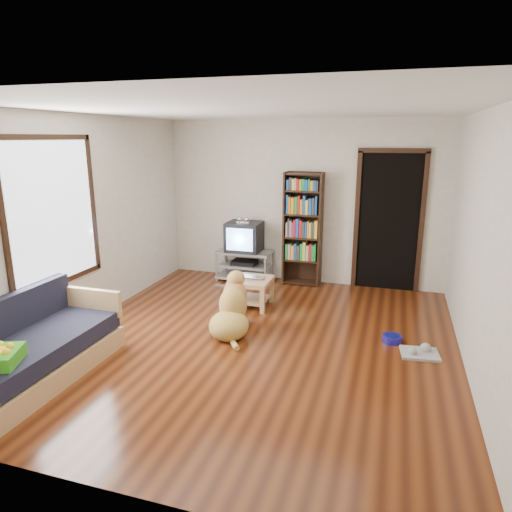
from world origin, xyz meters
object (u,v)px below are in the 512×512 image
(laptop, at_px, (251,278))
(grey_rag, at_px, (420,354))
(tv_stand, at_px, (245,264))
(sofa, at_px, (35,352))
(bookshelf, at_px, (303,223))
(dog, at_px, (232,311))
(coffee_table, at_px, (251,287))
(dog_bowl, at_px, (392,339))
(crt_tv, at_px, (245,236))

(laptop, distance_m, grey_rag, 2.43)
(laptop, height_order, grey_rag, laptop)
(tv_stand, relative_size, sofa, 0.50)
(bookshelf, height_order, dog, bookshelf)
(grey_rag, height_order, coffee_table, coffee_table)
(grey_rag, bearing_deg, coffee_table, 158.25)
(bookshelf, bearing_deg, laptop, -110.49)
(dog_bowl, relative_size, coffee_table, 0.40)
(crt_tv, distance_m, coffee_table, 1.33)
(laptop, xyz_separation_m, dog_bowl, (1.93, -0.61, -0.37))
(bookshelf, distance_m, sofa, 4.26)
(tv_stand, relative_size, bookshelf, 0.50)
(dog, bearing_deg, coffee_table, 93.43)
(dog, bearing_deg, crt_tv, 104.37)
(grey_rag, bearing_deg, crt_tv, 143.00)
(laptop, height_order, dog, dog)
(laptop, xyz_separation_m, crt_tv, (-0.48, 1.18, 0.33))
(tv_stand, distance_m, bookshelf, 1.20)
(bookshelf, height_order, coffee_table, bookshelf)
(dog_bowl, bearing_deg, bookshelf, 128.09)
(grey_rag, bearing_deg, laptop, 158.92)
(coffee_table, bearing_deg, dog_bowl, -18.34)
(tv_stand, relative_size, crt_tv, 1.55)
(dog_bowl, height_order, coffee_table, coffee_table)
(laptop, height_order, crt_tv, crt_tv)
(coffee_table, distance_m, dog, 0.95)
(dog_bowl, xyz_separation_m, sofa, (-3.39, -1.86, 0.22))
(crt_tv, relative_size, bookshelf, 0.32)
(laptop, xyz_separation_m, coffee_table, (-0.00, 0.03, -0.13))
(sofa, height_order, coffee_table, sofa)
(coffee_table, bearing_deg, bookshelf, 69.05)
(grey_rag, xyz_separation_m, bookshelf, (-1.76, 2.12, 0.99))
(bookshelf, relative_size, coffee_table, 3.27)
(dog_bowl, xyz_separation_m, tv_stand, (-2.41, 1.77, 0.23))
(laptop, relative_size, grey_rag, 0.87)
(dog, bearing_deg, bookshelf, 79.23)
(sofa, xyz_separation_m, coffee_table, (1.45, 2.50, 0.02))
(bookshelf, distance_m, dog, 2.32)
(dog_bowl, bearing_deg, grey_rag, -39.81)
(laptop, height_order, sofa, sofa)
(sofa, relative_size, coffee_table, 3.27)
(tv_stand, height_order, crt_tv, crt_tv)
(laptop, xyz_separation_m, dog, (0.06, -0.91, -0.14))
(dog_bowl, xyz_separation_m, dog, (-1.88, -0.30, 0.24))
(sofa, bearing_deg, coffee_table, 59.80)
(bookshelf, distance_m, coffee_table, 1.50)
(grey_rag, bearing_deg, tv_stand, 143.29)
(bookshelf, xyz_separation_m, dog, (-0.41, -2.17, -0.72))
(crt_tv, distance_m, bookshelf, 0.99)
(tv_stand, bearing_deg, grey_rag, -36.71)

